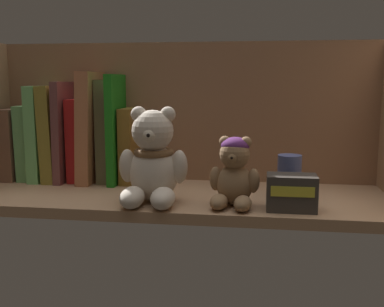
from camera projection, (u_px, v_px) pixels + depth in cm
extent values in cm
cube|color=#A87F5B|center=(174.00, 199.00, 89.77)|extent=(82.15, 26.52, 2.00)
cube|color=#8C6346|center=(185.00, 117.00, 100.96)|extent=(84.55, 1.20, 32.24)
cube|color=brown|center=(18.00, 143.00, 103.73)|extent=(3.04, 11.95, 15.80)
cube|color=#69AD67|center=(31.00, 142.00, 103.20)|extent=(2.96, 10.74, 16.61)
cube|color=#73C771|center=(44.00, 133.00, 102.42)|extent=(2.58, 13.14, 20.87)
cube|color=olive|center=(57.00, 133.00, 101.97)|extent=(3.31, 13.45, 20.99)
cube|color=brown|center=(68.00, 131.00, 101.53)|extent=(1.97, 13.89, 21.82)
cube|color=red|center=(80.00, 140.00, 101.44)|extent=(2.74, 10.03, 18.05)
cube|color=#B8724A|center=(94.00, 127.00, 100.52)|extent=(3.72, 14.60, 23.97)
cube|color=brown|center=(108.00, 131.00, 100.19)|extent=(2.66, 9.51, 22.19)
cube|color=#1C791A|center=(119.00, 129.00, 99.73)|extent=(1.64, 14.21, 23.32)
cube|color=brown|center=(131.00, 145.00, 99.91)|extent=(2.74, 10.96, 16.17)
ellipsoid|color=beige|center=(154.00, 173.00, 83.40)|extent=(9.00, 8.26, 10.59)
sphere|color=beige|center=(153.00, 131.00, 81.66)|extent=(7.53, 7.53, 7.53)
sphere|color=beige|center=(139.00, 114.00, 82.01)|extent=(2.82, 2.82, 2.82)
sphere|color=beige|center=(168.00, 114.00, 81.44)|extent=(2.82, 2.82, 2.82)
sphere|color=beige|center=(150.00, 135.00, 79.11)|extent=(2.82, 2.82, 2.82)
sphere|color=black|center=(149.00, 135.00, 78.13)|extent=(0.99, 0.99, 0.99)
ellipsoid|color=beige|center=(132.00, 197.00, 79.30)|extent=(4.49, 7.21, 3.76)
ellipsoid|color=beige|center=(165.00, 198.00, 78.68)|extent=(4.49, 7.21, 3.76)
ellipsoid|color=beige|center=(127.00, 166.00, 83.18)|extent=(3.17, 3.17, 6.12)
ellipsoid|color=beige|center=(179.00, 167.00, 82.16)|extent=(3.17, 3.17, 6.12)
torus|color=brown|center=(154.00, 152.00, 82.80)|extent=(7.23, 7.23, 1.36)
ellipsoid|color=#93704C|center=(235.00, 184.00, 80.96)|extent=(6.39, 5.87, 7.52)
sphere|color=#93704C|center=(235.00, 154.00, 79.74)|extent=(5.35, 5.35, 5.35)
sphere|color=#93704C|center=(225.00, 141.00, 80.27)|extent=(2.01, 2.01, 2.01)
sphere|color=#93704C|center=(246.00, 142.00, 79.27)|extent=(2.01, 2.01, 2.01)
sphere|color=#9B754E|center=(233.00, 157.00, 77.98)|extent=(2.01, 2.01, 2.01)
sphere|color=black|center=(232.00, 158.00, 77.31)|extent=(0.70, 0.70, 0.70)
ellipsoid|color=#93704C|center=(219.00, 202.00, 78.49)|extent=(3.63, 5.36, 2.67)
ellipsoid|color=#93704C|center=(243.00, 204.00, 77.38)|extent=(3.63, 5.36, 2.67)
ellipsoid|color=#93704C|center=(216.00, 179.00, 81.36)|extent=(2.44, 2.44, 4.34)
ellipsoid|color=#93704C|center=(254.00, 181.00, 79.54)|extent=(2.44, 2.44, 4.34)
ellipsoid|color=#592666|center=(235.00, 145.00, 79.86)|extent=(5.08, 5.08, 2.94)
cylinder|color=#4C5B99|center=(289.00, 176.00, 86.19)|extent=(4.47, 4.47, 8.23)
cube|color=#38332D|center=(291.00, 193.00, 77.87)|extent=(8.41, 5.15, 6.14)
cube|color=gold|center=(293.00, 192.00, 75.15)|extent=(7.15, 0.16, 1.72)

